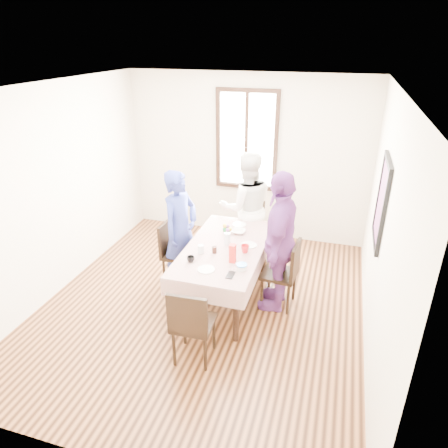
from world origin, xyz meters
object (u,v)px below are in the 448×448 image
(person_left, at_px, (180,230))
(chair_near, at_px, (194,323))
(dining_table, at_px, (225,273))
(chair_far, at_px, (246,230))
(chair_right, at_px, (279,274))
(person_right, at_px, (280,242))
(person_far, at_px, (247,207))
(chair_left, at_px, (180,254))

(person_left, bearing_deg, chair_near, -135.99)
(dining_table, height_order, chair_far, chair_far)
(chair_right, bearing_deg, person_right, 94.92)
(person_far, bearing_deg, chair_near, 66.12)
(dining_table, bearing_deg, chair_near, -90.00)
(chair_right, distance_m, person_right, 0.45)
(dining_table, xyz_separation_m, person_right, (0.68, 0.05, 0.53))
(dining_table, relative_size, chair_right, 1.85)
(dining_table, relative_size, person_far, 0.99)
(chair_far, height_order, chair_near, same)
(chair_left, xyz_separation_m, person_right, (1.38, -0.11, 0.45))
(person_far, bearing_deg, chair_left, 30.62)
(chair_left, bearing_deg, dining_table, 78.94)
(chair_far, relative_size, person_far, 0.54)
(dining_table, bearing_deg, chair_right, 4.31)
(chair_right, xyz_separation_m, chair_near, (-0.70, -1.21, 0.00))
(chair_right, height_order, chair_near, same)
(chair_right, xyz_separation_m, person_far, (-0.70, 1.08, 0.39))
(chair_right, xyz_separation_m, chair_far, (-0.70, 1.11, 0.00))
(chair_near, bearing_deg, person_right, 57.94)
(person_left, bearing_deg, person_far, -18.07)
(chair_near, relative_size, person_left, 0.55)
(person_far, bearing_deg, person_left, 31.35)
(chair_left, distance_m, chair_near, 1.49)
(dining_table, height_order, chair_left, chair_left)
(person_far, bearing_deg, chair_right, 98.90)
(person_left, bearing_deg, chair_far, -17.50)
(chair_far, bearing_deg, person_left, 65.58)
(person_right, bearing_deg, chair_far, -148.02)
(chair_left, distance_m, person_left, 0.37)
(chair_far, relative_size, chair_near, 1.00)
(chair_left, xyz_separation_m, chair_near, (0.70, -1.32, 0.00))
(dining_table, xyz_separation_m, chair_far, (0.00, 1.16, 0.08))
(chair_far, xyz_separation_m, chair_near, (0.00, -2.32, 0.00))
(dining_table, relative_size, chair_near, 1.85)
(chair_left, bearing_deg, chair_right, 87.37)
(chair_right, relative_size, person_far, 0.54)
(person_left, height_order, person_far, person_far)
(chair_left, height_order, person_far, person_far)
(dining_table, distance_m, person_left, 0.83)
(chair_near, bearing_deg, chair_far, 87.25)
(chair_left, xyz_separation_m, person_left, (0.02, 0.00, 0.37))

